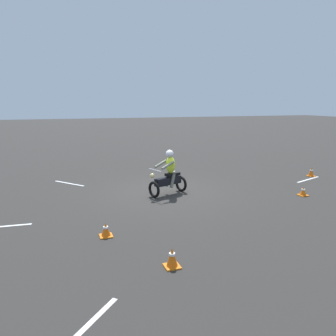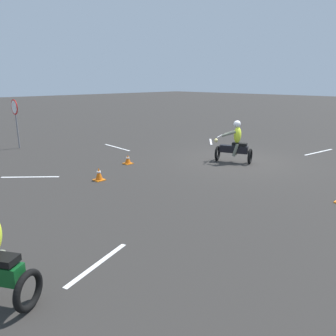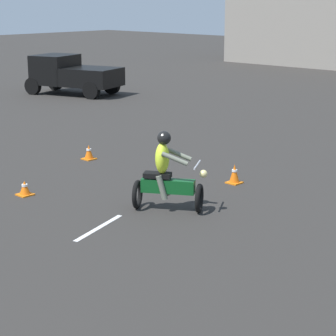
% 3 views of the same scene
% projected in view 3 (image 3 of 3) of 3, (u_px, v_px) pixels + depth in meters
% --- Properties ---
extents(motorcycle_rider_background, '(1.51, 1.24, 1.66)m').
position_uv_depth(motorcycle_rider_background, '(166.00, 176.00, 13.31)').
color(motorcycle_rider_background, black).
rests_on(motorcycle_rider_background, ground).
extents(pickup_truck, '(4.51, 3.04, 1.73)m').
position_uv_depth(pickup_truck, '(72.00, 74.00, 29.32)').
color(pickup_truck, black).
rests_on(pickup_truck, ground).
extents(traffic_cone_near_left, '(0.32, 0.32, 0.46)m').
position_uv_depth(traffic_cone_near_left, '(234.00, 174.00, 15.39)').
color(traffic_cone_near_left, orange).
rests_on(traffic_cone_near_left, ground).
extents(traffic_cone_near_right, '(0.32, 0.32, 0.40)m').
position_uv_depth(traffic_cone_near_right, '(89.00, 152.00, 17.67)').
color(traffic_cone_near_right, orange).
rests_on(traffic_cone_near_right, ground).
extents(traffic_cone_far_right, '(0.32, 0.32, 0.34)m').
position_uv_depth(traffic_cone_far_right, '(25.00, 188.00, 14.47)').
color(traffic_cone_far_right, orange).
rests_on(traffic_cone_far_right, ground).
extents(lane_stripe_n, '(0.57, 1.57, 0.01)m').
position_uv_depth(lane_stripe_n, '(99.00, 228.00, 12.46)').
color(lane_stripe_n, silver).
rests_on(lane_stripe_n, ground).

